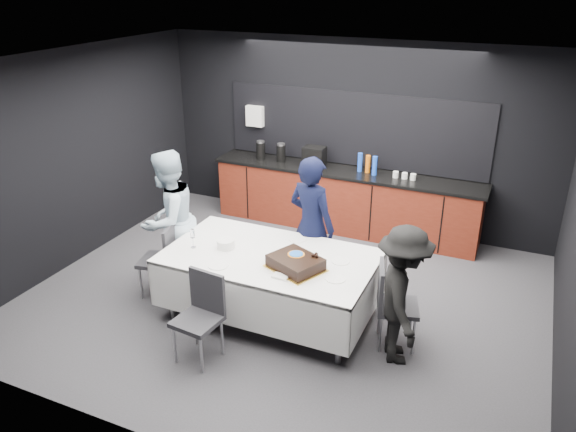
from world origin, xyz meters
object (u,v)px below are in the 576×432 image
(chair_near, at_px, (202,310))
(chair_right, at_px, (391,299))
(person_center, at_px, (312,225))
(plate_stack, at_px, (226,244))
(person_left, at_px, (168,220))
(party_table, at_px, (270,266))
(champagne_flute, at_px, (192,235))
(person_right, at_px, (402,296))
(cake_assembly, at_px, (296,263))
(chair_left, at_px, (164,255))

(chair_near, bearing_deg, chair_right, 29.76)
(person_center, bearing_deg, chair_right, 165.01)
(plate_stack, bearing_deg, person_left, 167.11)
(party_table, height_order, plate_stack, plate_stack)
(party_table, xyz_separation_m, person_center, (0.20, 0.74, 0.22))
(chair_right, bearing_deg, person_left, 177.31)
(plate_stack, bearing_deg, champagne_flute, -157.44)
(champagne_flute, bearing_deg, party_table, 11.76)
(party_table, xyz_separation_m, plate_stack, (-0.53, -0.04, 0.19))
(plate_stack, xyz_separation_m, person_left, (-0.92, 0.21, 0.04))
(plate_stack, bearing_deg, person_right, -3.42)
(party_table, height_order, person_center, person_center)
(party_table, xyz_separation_m, champagne_flute, (-0.87, -0.18, 0.30))
(cake_assembly, distance_m, plate_stack, 0.92)
(party_table, height_order, person_left, person_left)
(plate_stack, relative_size, person_left, 0.12)
(party_table, distance_m, champagne_flute, 0.94)
(chair_right, height_order, person_left, person_left)
(cake_assembly, distance_m, person_left, 1.86)
(cake_assembly, height_order, plate_stack, cake_assembly)
(person_right, bearing_deg, cake_assembly, 68.68)
(plate_stack, bearing_deg, cake_assembly, -7.75)
(champagne_flute, distance_m, chair_right, 2.29)
(plate_stack, height_order, chair_near, chair_near)
(champagne_flute, bearing_deg, cake_assembly, 0.80)
(champagne_flute, xyz_separation_m, person_left, (-0.58, 0.35, -0.07))
(person_left, height_order, person_right, person_left)
(chair_near, bearing_deg, person_center, 72.78)
(party_table, distance_m, cake_assembly, 0.47)
(plate_stack, xyz_separation_m, person_center, (0.73, 0.78, 0.03))
(person_center, relative_size, person_right, 1.18)
(plate_stack, height_order, chair_right, chair_right)
(champagne_flute, xyz_separation_m, person_right, (2.40, 0.02, -0.20))
(party_table, bearing_deg, cake_assembly, -23.19)
(chair_left, bearing_deg, party_table, 4.06)
(plate_stack, bearing_deg, party_table, 4.29)
(cake_assembly, height_order, chair_right, cake_assembly)
(plate_stack, distance_m, chair_left, 0.89)
(chair_left, bearing_deg, champagne_flute, -9.75)
(chair_right, relative_size, chair_near, 1.00)
(chair_right, bearing_deg, chair_left, -177.19)
(party_table, relative_size, person_center, 1.34)
(party_table, distance_m, plate_stack, 0.57)
(plate_stack, distance_m, chair_near, 0.96)
(chair_near, height_order, person_center, person_center)
(champagne_flute, distance_m, chair_near, 1.01)
(party_table, bearing_deg, person_left, 173.30)
(chair_left, bearing_deg, person_center, 28.16)
(person_right, bearing_deg, person_left, 62.21)
(plate_stack, distance_m, person_left, 0.94)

